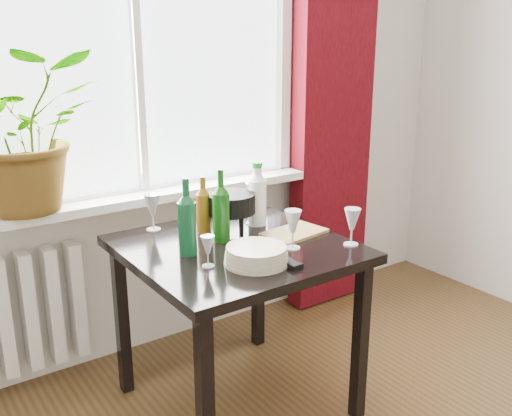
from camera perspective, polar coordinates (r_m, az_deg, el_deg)
window at (r=2.71m, az=-12.19°, el=17.56°), size 1.72×0.08×1.62m
windowsill at (r=2.74m, az=-10.63°, el=1.24°), size 1.72×0.20×0.04m
curtain at (r=3.25m, az=7.78°, el=12.21°), size 0.50×0.12×2.56m
table at (r=2.34m, az=-2.00°, el=-5.77°), size 0.85×0.85×0.74m
potted_plant at (r=2.51m, az=-22.14°, el=7.07°), size 0.62×0.55×0.66m
wine_bottle_left at (r=2.17m, az=-6.94°, el=-0.84°), size 0.09×0.09×0.30m
wine_bottle_right at (r=2.31m, az=-3.52°, el=0.26°), size 0.07×0.07×0.30m
bottle_amber at (r=2.41m, az=-5.29°, el=0.33°), size 0.08×0.08×0.25m
cleaning_bottle at (r=2.51m, az=0.11°, el=1.46°), size 0.11×0.11×0.29m
wineglass_front_right at (r=2.24m, az=3.70°, el=-2.14°), size 0.07×0.07×0.16m
wineglass_far_right at (r=2.31m, az=9.56°, el=-1.84°), size 0.09×0.09×0.16m
wineglass_back_center at (r=2.53m, az=-0.16°, el=0.53°), size 0.10×0.10×0.20m
wineglass_back_left at (r=2.49m, az=-10.29°, el=-0.40°), size 0.07×0.07×0.16m
wineglass_front_left at (r=2.07m, az=-4.84°, el=-4.34°), size 0.06×0.06×0.12m
plate_stack at (r=2.11m, az=0.04°, el=-4.75°), size 0.31×0.31×0.06m
fondue_pot at (r=2.45m, az=-2.54°, el=-0.39°), size 0.29×0.27×0.17m
tv_remote at (r=2.12m, az=2.84°, el=-5.29°), size 0.06×0.16×0.02m
cutting_board at (r=2.43m, az=3.84°, el=-2.49°), size 0.28×0.21×0.01m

